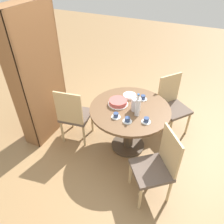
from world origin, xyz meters
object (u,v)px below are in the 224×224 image
at_px(chair_b, 157,165).
at_px(bookshelf, 39,79).
at_px(chair_c, 172,104).
at_px(cup_d, 146,120).
at_px(chair_a, 74,115).
at_px(cup_c, 127,120).
at_px(cup_a, 116,116).
at_px(water_bottle, 137,107).
at_px(cup_b, 143,98).
at_px(cake_main, 118,102).
at_px(coffee_pot, 136,104).

xyz_separation_m(chair_b, bookshelf, (0.41, 1.91, 0.47)).
relative_size(chair_c, cup_d, 7.78).
xyz_separation_m(chair_a, chair_b, (-0.40, -1.38, 0.00)).
xyz_separation_m(chair_a, cup_d, (0.01, -1.09, 0.26)).
distance_m(chair_b, cup_c, 0.65).
bearing_deg(cup_c, cup_a, 82.56).
relative_size(chair_b, chair_c, 1.00).
xyz_separation_m(water_bottle, cup_c, (-0.18, 0.06, -0.11)).
distance_m(chair_c, cup_b, 0.61).
relative_size(chair_a, cup_c, 7.78).
bearing_deg(cake_main, bookshelf, 99.86).
bearing_deg(cup_a, coffee_pot, -34.27).
distance_m(coffee_pot, cup_d, 0.29).
xyz_separation_m(cup_b, cup_d, (-0.47, -0.20, 0.00)).
xyz_separation_m(chair_c, cup_c, (-0.97, 0.39, 0.26)).
height_order(cake_main, cup_b, cake_main).
relative_size(chair_a, chair_c, 1.00).
relative_size(cup_a, cup_d, 1.00).
bearing_deg(chair_c, cup_b, 176.40).
distance_m(chair_c, cake_main, 0.97).
relative_size(cup_c, cup_d, 1.00).
relative_size(chair_c, cup_b, 7.78).
height_order(chair_a, cup_d, chair_a).
bearing_deg(bookshelf, chair_a, 88.83).
bearing_deg(cup_d, cup_c, 112.83).
height_order(chair_a, chair_c, same).
height_order(bookshelf, cup_a, bookshelf).
bearing_deg(coffee_pot, bookshelf, 97.43).
relative_size(chair_b, cup_a, 7.78).
bearing_deg(cup_c, chair_a, 84.46).
distance_m(bookshelf, cup_c, 1.43).
height_order(bookshelf, coffee_pot, bookshelf).
height_order(bookshelf, cup_b, bookshelf).
height_order(chair_b, chair_c, same).
bearing_deg(cup_b, cup_d, -157.19).
height_order(chair_a, cup_a, chair_a).
xyz_separation_m(chair_b, water_bottle, (0.50, 0.44, 0.37)).
bearing_deg(bookshelf, cake_main, 99.86).
bearing_deg(chair_c, chair_b, -136.47).
bearing_deg(chair_c, cup_d, -152.69).
distance_m(bookshelf, water_bottle, 1.48).
relative_size(chair_b, bookshelf, 0.48).
xyz_separation_m(coffee_pot, cup_b, (0.28, -0.01, -0.07)).
distance_m(chair_a, coffee_pot, 0.97).
relative_size(chair_a, coffee_pot, 4.28).
height_order(chair_b, cake_main, chair_b).
bearing_deg(cup_c, chair_b, -122.30).
xyz_separation_m(chair_a, cup_a, (-0.06, -0.71, 0.26)).
bearing_deg(chair_b, cake_main, -167.89).
height_order(coffee_pot, cup_d, coffee_pot).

